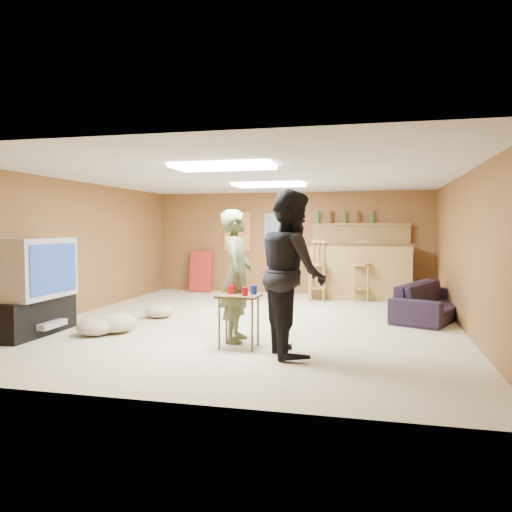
% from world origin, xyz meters
% --- Properties ---
extents(ground, '(7.00, 7.00, 0.00)m').
position_xyz_m(ground, '(0.00, 0.00, 0.00)').
color(ground, '#C4BA95').
rests_on(ground, ground).
extents(ceiling, '(6.00, 7.00, 0.02)m').
position_xyz_m(ceiling, '(0.00, 0.00, 2.20)').
color(ceiling, silver).
rests_on(ceiling, ground).
extents(wall_back, '(6.00, 0.02, 2.20)m').
position_xyz_m(wall_back, '(0.00, 3.50, 1.10)').
color(wall_back, brown).
rests_on(wall_back, ground).
extents(wall_front, '(6.00, 0.02, 2.20)m').
position_xyz_m(wall_front, '(0.00, -3.50, 1.10)').
color(wall_front, brown).
rests_on(wall_front, ground).
extents(wall_left, '(0.02, 7.00, 2.20)m').
position_xyz_m(wall_left, '(-3.00, 0.00, 1.10)').
color(wall_left, brown).
rests_on(wall_left, ground).
extents(wall_right, '(0.02, 7.00, 2.20)m').
position_xyz_m(wall_right, '(3.00, 0.00, 1.10)').
color(wall_right, brown).
rests_on(wall_right, ground).
extents(tv_stand, '(0.55, 1.30, 0.50)m').
position_xyz_m(tv_stand, '(-2.72, -1.50, 0.25)').
color(tv_stand, black).
rests_on(tv_stand, ground).
extents(dvd_box, '(0.35, 0.50, 0.08)m').
position_xyz_m(dvd_box, '(-2.50, -1.50, 0.15)').
color(dvd_box, '#B2B2B7').
rests_on(dvd_box, tv_stand).
extents(tv_body, '(0.60, 1.10, 0.80)m').
position_xyz_m(tv_body, '(-2.65, -1.50, 0.90)').
color(tv_body, '#B2B2B7').
rests_on(tv_body, tv_stand).
extents(tv_screen, '(0.02, 0.95, 0.65)m').
position_xyz_m(tv_screen, '(-2.34, -1.50, 0.90)').
color(tv_screen, navy).
rests_on(tv_screen, tv_body).
extents(bar_counter, '(2.00, 0.60, 1.10)m').
position_xyz_m(bar_counter, '(1.50, 2.95, 0.55)').
color(bar_counter, olive).
rests_on(bar_counter, ground).
extents(bar_lip, '(2.10, 0.12, 0.05)m').
position_xyz_m(bar_lip, '(1.50, 2.70, 1.10)').
color(bar_lip, '#452D16').
rests_on(bar_lip, bar_counter).
extents(bar_shelf, '(2.00, 0.18, 0.05)m').
position_xyz_m(bar_shelf, '(1.50, 3.40, 1.50)').
color(bar_shelf, olive).
rests_on(bar_shelf, bar_backing).
extents(bar_backing, '(2.00, 0.14, 0.60)m').
position_xyz_m(bar_backing, '(1.50, 3.42, 1.20)').
color(bar_backing, olive).
rests_on(bar_backing, bar_counter).
extents(poster_left, '(0.60, 0.03, 0.85)m').
position_xyz_m(poster_left, '(-1.20, 3.46, 1.35)').
color(poster_left, '#BF3F26').
rests_on(poster_left, wall_back).
extents(poster_right, '(0.55, 0.03, 0.80)m').
position_xyz_m(poster_right, '(-0.30, 3.46, 1.35)').
color(poster_right, '#334C99').
rests_on(poster_right, wall_back).
extents(folding_chair_stack, '(0.50, 0.26, 0.91)m').
position_xyz_m(folding_chair_stack, '(-2.00, 3.30, 0.45)').
color(folding_chair_stack, '#AE2820').
rests_on(folding_chair_stack, ground).
extents(ceiling_panel_front, '(1.20, 0.60, 0.04)m').
position_xyz_m(ceiling_panel_front, '(0.00, -1.50, 2.17)').
color(ceiling_panel_front, white).
rests_on(ceiling_panel_front, ceiling).
extents(ceiling_panel_back, '(1.20, 0.60, 0.04)m').
position_xyz_m(ceiling_panel_back, '(0.00, 1.20, 2.17)').
color(ceiling_panel_back, white).
rests_on(ceiling_panel_back, ceiling).
extents(person_olive, '(0.46, 0.65, 1.66)m').
position_xyz_m(person_olive, '(0.09, -1.24, 0.83)').
color(person_olive, '#505934').
rests_on(person_olive, ground).
extents(person_black, '(1.01, 1.11, 1.87)m').
position_xyz_m(person_black, '(0.87, -1.71, 0.93)').
color(person_black, black).
rests_on(person_black, ground).
extents(sofa, '(1.46, 2.06, 0.56)m').
position_xyz_m(sofa, '(2.70, 0.99, 0.28)').
color(sofa, black).
rests_on(sofa, ground).
extents(tray_table, '(0.51, 0.42, 0.64)m').
position_xyz_m(tray_table, '(0.21, -1.56, 0.32)').
color(tray_table, '#452D16').
rests_on(tray_table, ground).
extents(cup_red_near, '(0.09, 0.09, 0.11)m').
position_xyz_m(cup_red_near, '(0.09, -1.50, 0.69)').
color(cup_red_near, red).
rests_on(cup_red_near, tray_table).
extents(cup_red_far, '(0.08, 0.08, 0.10)m').
position_xyz_m(cup_red_far, '(0.29, -1.62, 0.69)').
color(cup_red_far, red).
rests_on(cup_red_far, tray_table).
extents(cup_blue, '(0.10, 0.10, 0.11)m').
position_xyz_m(cup_blue, '(0.36, -1.46, 0.69)').
color(cup_blue, '#17289F').
rests_on(cup_blue, tray_table).
extents(bar_stool_left, '(0.46, 0.46, 1.11)m').
position_xyz_m(bar_stool_left, '(0.71, 2.46, 0.55)').
color(bar_stool_left, olive).
rests_on(bar_stool_left, ground).
extents(bar_stool_right, '(0.36, 0.36, 1.12)m').
position_xyz_m(bar_stool_right, '(1.54, 2.59, 0.56)').
color(bar_stool_right, olive).
rests_on(bar_stool_right, ground).
extents(cushion_near_tv, '(0.79, 0.79, 0.27)m').
position_xyz_m(cushion_near_tv, '(-1.68, -1.11, 0.13)').
color(cushion_near_tv, tan).
rests_on(cushion_near_tv, ground).
extents(cushion_mid, '(0.48, 0.48, 0.21)m').
position_xyz_m(cushion_mid, '(-1.56, 0.06, 0.10)').
color(cushion_mid, tan).
rests_on(cushion_mid, ground).
extents(cushion_far, '(0.60, 0.60, 0.23)m').
position_xyz_m(cushion_far, '(-1.84, -1.34, 0.11)').
color(cushion_far, tan).
rests_on(cushion_far, ground).
extents(bottle_row, '(1.20, 0.08, 0.26)m').
position_xyz_m(bottle_row, '(1.16, 3.38, 1.65)').
color(bottle_row, '#3F7233').
rests_on(bottle_row, bar_shelf).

